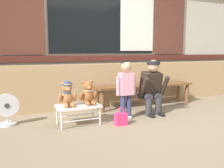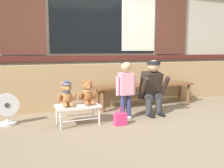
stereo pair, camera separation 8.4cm
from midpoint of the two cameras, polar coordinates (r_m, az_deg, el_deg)
name	(u,v)px [view 1 (the left image)]	position (r m, az deg, el deg)	size (l,w,h in m)	color
ground_plane	(151,123)	(3.87, 8.48, -8.91)	(60.00, 60.00, 0.00)	#84725B
brick_low_wall	(113,84)	(5.02, -0.27, -0.06)	(8.21, 0.25, 0.85)	tan
shop_facade	(103,23)	(5.48, -2.52, 14.03)	(8.38, 0.26, 3.39)	#B7B2A3
wooden_bench_long	(145,88)	(4.95, 7.13, -0.84)	(2.10, 0.40, 0.44)	brown
small_display_bench	(78,107)	(3.72, -8.51, -5.38)	(0.64, 0.36, 0.30)	silver
teddy_bear_with_hat	(67,94)	(3.64, -11.01, -2.40)	(0.28, 0.27, 0.36)	#A86B3D
teddy_bear_plain	(88,93)	(3.73, -6.21, -2.21)	(0.28, 0.26, 0.36)	#93562D
child_standing	(126,83)	(3.94, 2.69, 0.25)	(0.35, 0.18, 0.96)	navy
adult_crouching	(152,87)	(4.30, 8.71, -0.71)	(0.50, 0.49, 0.95)	#333338
handbag_on_ground	(121,119)	(3.70, 1.45, -8.09)	(0.18, 0.11, 0.27)	#E53370
floor_fan	(7,110)	(3.96, -23.79, -5.55)	(0.34, 0.24, 0.48)	silver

